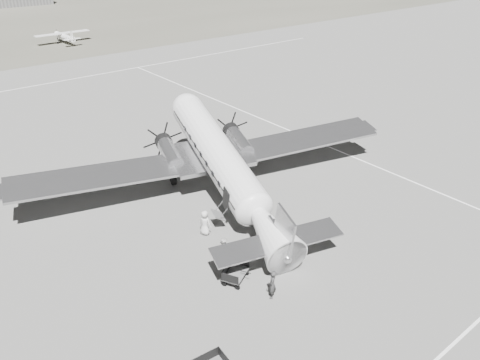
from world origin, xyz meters
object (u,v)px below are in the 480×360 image
Objects in this scene: dc3_airliner at (222,163)px; ground_crew at (272,285)px; ramp_agent at (224,251)px; passenger at (205,223)px; light_plane_right at (64,37)px; baggage_cart_near at (236,273)px.

dc3_airliner is 10.93m from ground_crew.
dc3_airliner reaches higher than ramp_agent.
ground_crew is at bearing -98.01° from dc3_airliner.
light_plane_right is at bearing -34.52° from passenger.
dc3_airliner is 16.72× the size of baggage_cart_near.
baggage_cart_near is at bearing -104.79° from light_plane_right.
light_plane_right reaches higher than ramp_agent.
ramp_agent is (-4.44, -6.04, -1.88)m from dc3_airliner.
dc3_airliner is 3.02× the size of light_plane_right.
passenger is (0.62, 6.87, 0.02)m from ground_crew.
ramp_agent is at bearing -104.73° from light_plane_right.
passenger reaches higher than ground_crew.
passenger is at bearing -104.63° from light_plane_right.
dc3_airliner is 17.09× the size of passenger.
light_plane_right is 5.67× the size of passenger.
ground_crew is 6.90m from passenger.
light_plane_right is 5.72× the size of ramp_agent.
ramp_agent is (0.45, 1.65, 0.34)m from baggage_cart_near.
ground_crew is 3.86m from ramp_agent.
passenger is (-14.30, -62.01, -0.15)m from light_plane_right.
passenger reaches higher than ramp_agent.
dc3_airliner is at bearing -37.44° from ramp_agent.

